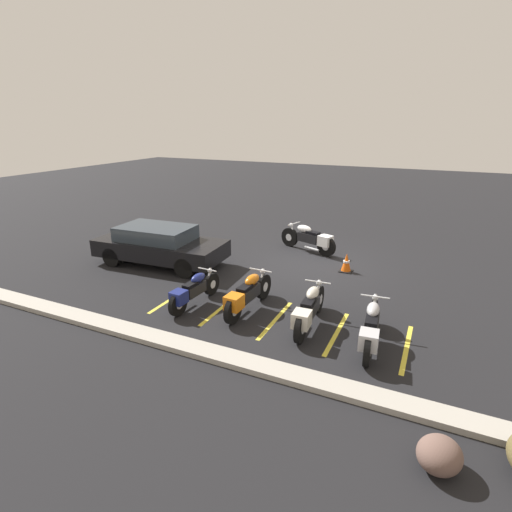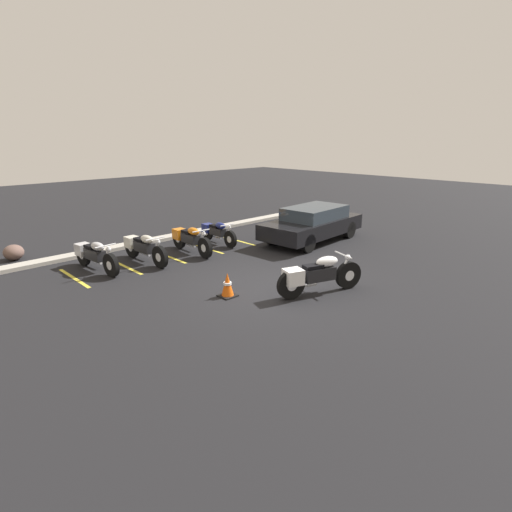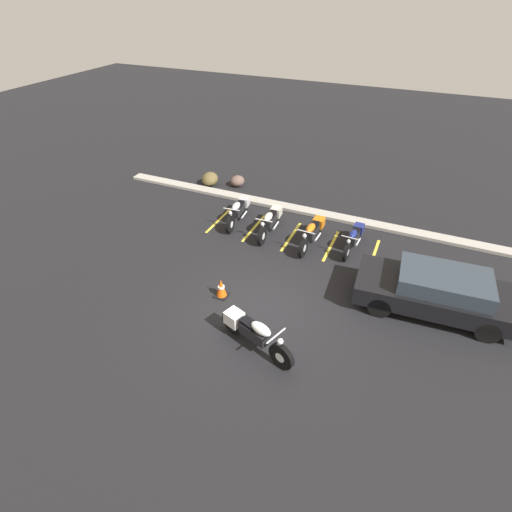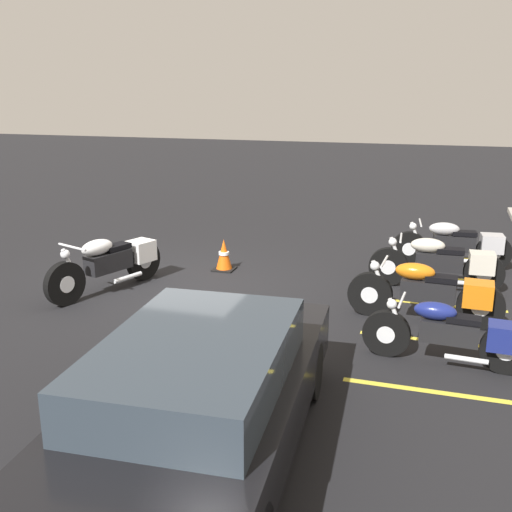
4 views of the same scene
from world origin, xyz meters
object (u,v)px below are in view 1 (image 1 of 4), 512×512
Objects in this scene: parked_bike_3 at (193,291)px; traffic_cone at (346,263)px; parked_bike_1 at (309,309)px; landscape_rock_1 at (439,455)px; parked_bike_0 at (371,327)px; car_black at (160,244)px; motorcycle_white_featured at (310,238)px; parked_bike_2 at (247,294)px.

traffic_cone is at bearing -32.43° from parked_bike_3.
parked_bike_1 is 3.53× the size of landscape_rock_1.
car_black reaches higher than parked_bike_0.
parked_bike_1 is 0.52× the size of car_black.
motorcycle_white_featured is 5.70m from parked_bike_1.
parked_bike_1 is (1.44, -0.26, 0.00)m from parked_bike_0.
parked_bike_2 is at bearing 110.18° from motorcycle_white_featured.
parked_bike_3 is (4.51, -0.10, -0.04)m from parked_bike_0.
landscape_rock_1 is at bearing -112.45° from parked_bike_3.
parked_bike_0 is 3.72× the size of traffic_cone.
landscape_rock_1 is at bearing -122.27° from parked_bike_2.
parked_bike_1 reaches higher than parked_bike_3.
car_black is 10.13m from landscape_rock_1.
parked_bike_2 is 5.54m from landscape_rock_1.
parked_bike_2 reaches higher than landscape_rock_1.
parked_bike_0 reaches higher than parked_bike_3.
traffic_cone is (0.04, -4.00, -0.19)m from parked_bike_1.
landscape_rock_1 is (-1.43, 2.80, -0.23)m from parked_bike_0.
motorcycle_white_featured is 3.81× the size of traffic_cone.
motorcycle_white_featured is 2.21m from traffic_cone.
motorcycle_white_featured is at bearing 23.62° from parked_bike_0.
car_black is (4.19, -1.95, 0.20)m from parked_bike_2.
car_black is at bearing -30.50° from landscape_rock_1.
parked_bike_2 is at bearing -74.67° from parked_bike_3.
car_black is at bearing 18.32° from traffic_cone.
parked_bike_2 reaches higher than traffic_cone.
traffic_cone reaches higher than landscape_rock_1.
traffic_cone is (1.48, -4.26, -0.19)m from parked_bike_0.
car_black is at bearing 66.89° from parked_bike_0.
landscape_rock_1 is (-4.53, 3.19, -0.23)m from parked_bike_2.
traffic_cone is at bearing -19.76° from parked_bike_2.
landscape_rock_1 is (-4.58, 8.49, -0.26)m from motorcycle_white_featured.
parked_bike_3 is at bearing 83.46° from parked_bike_0.
motorcycle_white_featured is 0.52× the size of car_black.
parked_bike_3 is 3.58m from car_black.
parked_bike_2 is at bearing 67.35° from traffic_cone.
landscape_rock_1 is 7.64m from traffic_cone.
landscape_rock_1 is 1.06× the size of traffic_cone.
parked_bike_2 is at bearing -28.45° from car_black.
parked_bike_2 is at bearing 82.97° from parked_bike_1.
motorcycle_white_featured is 6.51m from parked_bike_0.
parked_bike_3 is at bearing -26.00° from landscape_rock_1.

